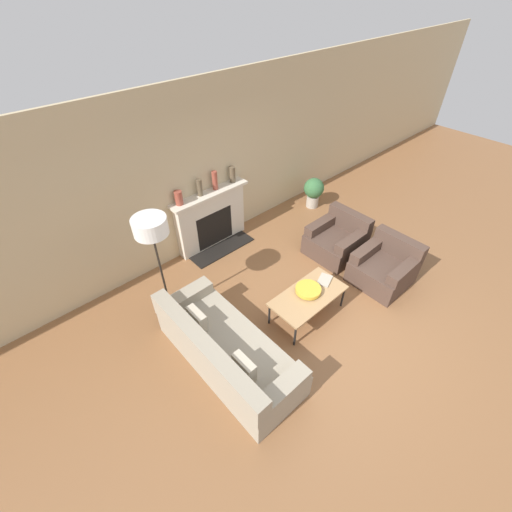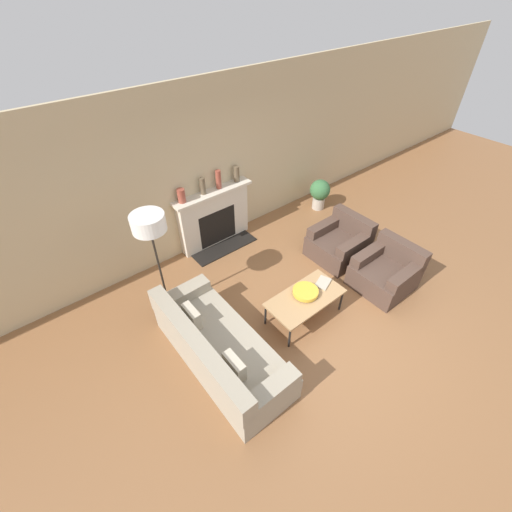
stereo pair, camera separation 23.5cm
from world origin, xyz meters
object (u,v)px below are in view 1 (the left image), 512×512
floor_lamp (152,236)px  armchair_near (385,267)px  coffee_table (308,296)px  mantel_vase_right (232,174)px  couch (225,350)px  mantel_vase_center_left (200,188)px  potted_plant (314,190)px  fireplace (212,219)px  book (325,280)px  bowl (308,290)px  mantel_vase_left (179,198)px  armchair_far (337,240)px  mantel_vase_center_right (215,180)px

floor_lamp → armchair_near: bearing=-30.7°
coffee_table → mantel_vase_right: mantel_vase_right is taller
floor_lamp → coffee_table: bearing=-43.9°
couch → mantel_vase_center_left: mantel_vase_center_left is taller
potted_plant → couch: bearing=-155.0°
fireplace → armchair_near: fireplace is taller
book → coffee_table: bearing=163.9°
couch → coffee_table: bearing=-96.6°
bowl → mantel_vase_center_left: (-0.19, 2.34, 0.77)m
floor_lamp → mantel_vase_center_left: (1.36, 0.94, -0.22)m
coffee_table → book: bearing=4.5°
fireplace → book: size_ratio=4.80×
book → mantel_vase_center_left: 2.55m
book → mantel_vase_left: size_ratio=1.34×
couch → mantel_vase_right: size_ratio=7.41×
armchair_far → book: (-1.12, -0.60, 0.16)m
floor_lamp → mantel_vase_right: bearing=24.4°
armchair_far → bowl: armchair_far is taller
couch → mantel_vase_left: bearing=-21.3°
couch → mantel_vase_left: (0.87, 2.22, 0.93)m
potted_plant → fireplace: bearing=170.1°
bowl → mantel_vase_center_right: bearing=86.8°
armchair_near → book: (-1.12, 0.38, 0.16)m
mantel_vase_left → mantel_vase_center_left: 0.42m
mantel_vase_right → potted_plant: mantel_vase_right is taller
mantel_vase_right → armchair_near: bearing=-70.6°
armchair_near → bowl: (-1.48, 0.40, 0.19)m
mantel_vase_left → mantel_vase_center_right: (0.73, 0.00, 0.05)m
armchair_near → coffee_table: (-1.52, 0.35, 0.12)m
fireplace → armchair_far: fireplace is taller
couch → book: couch is taller
bowl → mantel_vase_left: size_ratio=1.60×
mantel_vase_center_left → mantel_vase_right: (0.71, 0.00, -0.01)m
floor_lamp → mantel_vase_center_right: (1.68, 0.94, -0.20)m
fireplace → armchair_far: (1.51, -1.74, -0.26)m
couch → mantel_vase_right: bearing=-41.8°
mantel_vase_left → mantel_vase_center_right: size_ratio=0.71×
fireplace → floor_lamp: bearing=-148.8°
bowl → mantel_vase_center_right: mantel_vase_center_right is taller
couch → coffee_table: couch is taller
mantel_vase_left → potted_plant: mantel_vase_left is taller
mantel_vase_center_left → book: bearing=-76.8°
armchair_near → book: bearing=-108.9°
coffee_table → mantel_vase_center_right: (0.17, 2.39, 0.87)m
armchair_far → mantel_vase_center_left: (-1.67, 1.76, 0.97)m
bowl → mantel_vase_center_left: 2.47m
fireplace → book: bearing=-80.6°
mantel_vase_right → couch: bearing=-131.8°
coffee_table → floor_lamp: floor_lamp is taller
armchair_far → armchair_near: bearing=-0.0°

